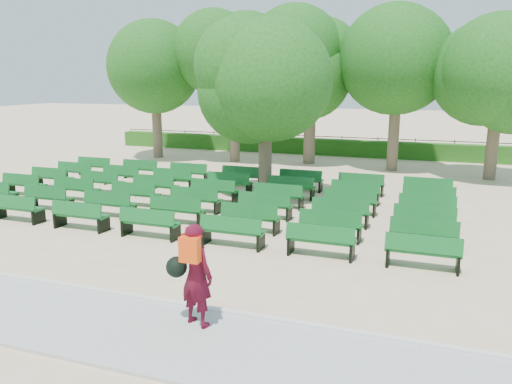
# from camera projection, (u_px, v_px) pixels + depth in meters

# --- Properties ---
(ground) EXTENTS (120.00, 120.00, 0.00)m
(ground) POSITION_uv_depth(u_px,v_px,m) (230.00, 216.00, 15.73)
(ground) COLOR #D7B78E
(paving) EXTENTS (30.00, 2.20, 0.06)m
(paving) POSITION_uv_depth(u_px,v_px,m) (72.00, 320.00, 8.92)
(paving) COLOR #ADAEA9
(paving) RESTS_ON ground
(curb) EXTENTS (30.00, 0.12, 0.10)m
(curb) POSITION_uv_depth(u_px,v_px,m) (111.00, 293.00, 9.97)
(curb) COLOR silver
(curb) RESTS_ON ground
(hedge) EXTENTS (26.00, 0.70, 0.90)m
(hedge) POSITION_uv_depth(u_px,v_px,m) (323.00, 147.00, 28.50)
(hedge) COLOR #245D18
(hedge) RESTS_ON ground
(fence) EXTENTS (26.00, 0.10, 1.02)m
(fence) POSITION_uv_depth(u_px,v_px,m) (324.00, 154.00, 28.97)
(fence) COLOR black
(fence) RESTS_ON ground
(tree_line) EXTENTS (21.80, 6.80, 7.04)m
(tree_line) POSITION_uv_depth(u_px,v_px,m) (306.00, 166.00, 24.92)
(tree_line) COLOR #1E5E19
(tree_line) RESTS_ON ground
(bench_array) EXTENTS (1.69, 0.58, 1.05)m
(bench_array) POSITION_uv_depth(u_px,v_px,m) (207.00, 204.00, 16.93)
(bench_array) COLOR #105D21
(bench_array) RESTS_ON ground
(tree_among) EXTENTS (4.08, 4.08, 5.95)m
(tree_among) POSITION_uv_depth(u_px,v_px,m) (265.00, 83.00, 17.65)
(tree_among) COLOR brown
(tree_among) RESTS_ON ground
(person) EXTENTS (0.90, 0.61, 1.82)m
(person) POSITION_uv_depth(u_px,v_px,m) (194.00, 273.00, 8.49)
(person) COLOR #480A19
(person) RESTS_ON ground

